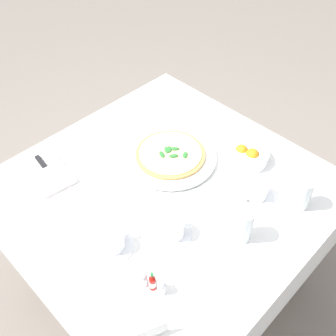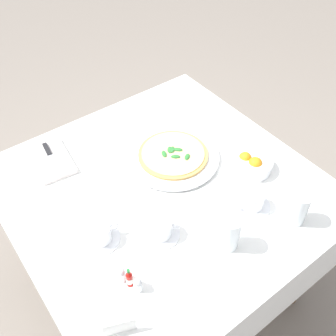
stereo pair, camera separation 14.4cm
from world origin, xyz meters
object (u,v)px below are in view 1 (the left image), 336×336
(pizza_plate, at_px, (170,156))
(water_glass_near_right, at_px, (301,195))
(dinner_knife, at_px, (47,170))
(pepper_shaker, at_px, (143,280))
(coffee_cup_center_back, at_px, (256,191))
(pizza, at_px, (170,154))
(hot_sauce_bottle, at_px, (152,282))
(coffee_cup_left_edge, at_px, (113,242))
(coffee_cup_right_edge, at_px, (173,229))
(water_glass_far_left, at_px, (242,226))
(napkin_folded, at_px, (47,172))
(menu_card, at_px, (152,332))
(citrus_bowl, at_px, (248,155))
(salt_shaker, at_px, (162,288))

(pizza_plate, height_order, water_glass_near_right, water_glass_near_right)
(dinner_knife, distance_m, pepper_shaker, 0.59)
(dinner_knife, bearing_deg, water_glass_near_right, 43.35)
(pizza_plate, height_order, coffee_cup_center_back, coffee_cup_center_back)
(pizza, bearing_deg, hot_sauce_bottle, -50.86)
(coffee_cup_left_edge, relative_size, coffee_cup_center_back, 1.01)
(coffee_cup_right_edge, relative_size, hot_sauce_bottle, 1.57)
(water_glass_far_left, height_order, napkin_folded, water_glass_far_left)
(dinner_knife, xyz_separation_m, menu_card, (0.71, -0.13, 0.01))
(napkin_folded, relative_size, menu_card, 2.76)
(napkin_folded, xyz_separation_m, dinner_knife, (0.00, -0.00, 0.01))
(water_glass_far_left, bearing_deg, water_glass_near_right, 75.87)
(coffee_cup_right_edge, height_order, hot_sauce_bottle, hot_sauce_bottle)
(coffee_cup_right_edge, xyz_separation_m, citrus_bowl, (-0.03, 0.45, -0.01))
(pizza, height_order, water_glass_near_right, water_glass_near_right)
(citrus_bowl, bearing_deg, dinner_knife, -129.63)
(menu_card, bearing_deg, coffee_cup_right_edge, 57.52)
(coffee_cup_center_back, bearing_deg, salt_shaker, -87.56)
(coffee_cup_left_edge, xyz_separation_m, menu_card, (0.29, -0.11, 0.00))
(water_glass_near_right, bearing_deg, pepper_shaker, -105.57)
(water_glass_near_right, height_order, salt_shaker, water_glass_near_right)
(napkin_folded, bearing_deg, citrus_bowl, 56.91)
(citrus_bowl, relative_size, hot_sauce_bottle, 1.81)
(water_glass_near_right, xyz_separation_m, water_glass_far_left, (-0.06, -0.25, 0.00))
(coffee_cup_right_edge, relative_size, napkin_folded, 0.56)
(hot_sauce_bottle, bearing_deg, dinner_knife, 176.45)
(coffee_cup_left_edge, distance_m, menu_card, 0.31)
(pizza, relative_size, salt_shaker, 4.83)
(napkin_folded, xyz_separation_m, citrus_bowl, (0.49, 0.59, 0.02))
(dinner_knife, height_order, salt_shaker, salt_shaker)
(water_glass_far_left, bearing_deg, napkin_folded, -157.37)
(napkin_folded, bearing_deg, water_glass_far_left, 29.35)
(pizza_plate, xyz_separation_m, water_glass_far_left, (0.42, -0.10, 0.05))
(dinner_knife, distance_m, citrus_bowl, 0.77)
(water_glass_far_left, relative_size, citrus_bowl, 0.86)
(water_glass_near_right, relative_size, pepper_shaker, 2.21)
(coffee_cup_center_back, relative_size, pepper_shaker, 2.32)
(pizza, distance_m, citrus_bowl, 0.30)
(citrus_bowl, bearing_deg, salt_shaker, -76.22)
(coffee_cup_center_back, distance_m, citrus_bowl, 0.19)
(citrus_bowl, bearing_deg, pizza_plate, -137.33)
(salt_shaker, bearing_deg, coffee_cup_center_back, 92.44)
(menu_card, bearing_deg, pizza_plate, 63.17)
(hot_sauce_bottle, bearing_deg, salt_shaker, 19.65)
(coffee_cup_left_edge, height_order, napkin_folded, coffee_cup_left_edge)
(coffee_cup_left_edge, relative_size, water_glass_near_right, 1.06)
(water_glass_far_left, xyz_separation_m, dinner_knife, (-0.68, -0.29, -0.03))
(dinner_knife, distance_m, menu_card, 0.73)
(coffee_cup_center_back, height_order, menu_card, coffee_cup_center_back)
(pizza_plate, xyz_separation_m, menu_card, (0.45, -0.52, 0.02))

